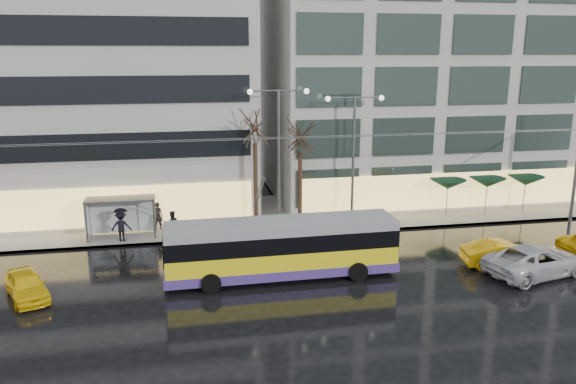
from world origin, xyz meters
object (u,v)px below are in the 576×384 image
object	(u,v)px
bus_shelter	(115,209)
street_lamp_near	(279,139)
trolleybus	(282,250)
taxi_a	(26,285)

from	to	relation	value
bus_shelter	street_lamp_near	distance (m)	11.14
bus_shelter	street_lamp_near	bearing A→B (deg)	0.63
bus_shelter	street_lamp_near	xyz separation A→B (m)	(10.38, 0.11, 4.03)
trolleybus	bus_shelter	bearing A→B (deg)	138.42
trolleybus	street_lamp_near	world-z (taller)	street_lamp_near
taxi_a	trolleybus	bearing A→B (deg)	-22.90
street_lamp_near	taxi_a	xyz separation A→B (m)	(-13.66, -8.42, -5.33)
street_lamp_near	bus_shelter	bearing A→B (deg)	-179.37
street_lamp_near	trolleybus	bearing A→B (deg)	-98.93
trolleybus	taxi_a	world-z (taller)	trolleybus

